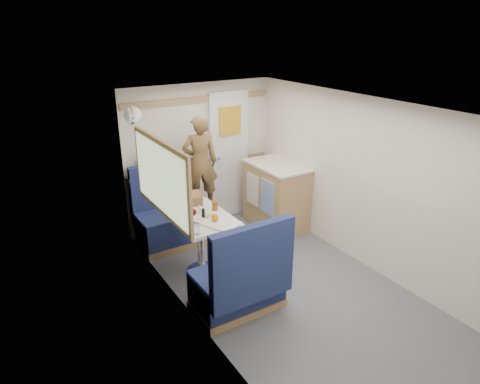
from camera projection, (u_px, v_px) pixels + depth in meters
floor at (299, 297)px, 4.58m from camera, size 4.50×4.50×0.00m
ceiling at (310, 110)px, 3.84m from camera, size 4.50×4.50×0.00m
wall_back at (200, 155)px, 5.99m from camera, size 2.20×0.02×2.00m
wall_left at (204, 240)px, 3.67m from camera, size 0.02×4.50×2.00m
wall_right at (381, 190)px, 4.75m from camera, size 0.02×4.50×2.00m
oak_trim_low at (201, 166)px, 6.02m from camera, size 2.15×0.02×0.08m
oak_trim_high at (199, 100)px, 5.68m from camera, size 2.15×0.02×0.08m
side_window at (160, 178)px, 4.38m from camera, size 0.04×1.30×0.72m
rear_door at (229, 153)px, 6.19m from camera, size 0.62×0.12×1.86m
dinette_table at (200, 228)px, 4.84m from camera, size 0.62×0.92×0.72m
bench_far at (171, 221)px, 5.62m from camera, size 0.90×0.59×1.05m
bench_near at (240, 285)px, 4.26m from camera, size 0.90×0.59×1.05m
ledge at (161, 174)px, 5.61m from camera, size 0.90×0.14×0.04m
dome_light at (133, 115)px, 4.88m from camera, size 0.20×0.20×0.20m
galley_counter at (276, 195)px, 6.03m from camera, size 0.57×0.92×0.92m
person at (200, 163)px, 5.46m from camera, size 0.52×0.41×1.24m
duffel_bag at (161, 164)px, 5.56m from camera, size 0.54×0.39×0.24m
tray at (221, 224)px, 4.58m from camera, size 0.42×0.46×0.02m
orange_fruit at (215, 218)px, 4.60m from camera, size 0.08×0.08×0.08m
cheese_block at (211, 215)px, 4.73m from camera, size 0.12×0.09×0.04m
wine_glass at (193, 213)px, 4.56m from camera, size 0.08×0.08×0.17m
tumbler_left at (196, 229)px, 4.36m from camera, size 0.07×0.07×0.11m
beer_glass at (215, 205)px, 4.92m from camera, size 0.07×0.07×0.11m
pepper_grinder at (203, 213)px, 4.74m from camera, size 0.04×0.04×0.10m
salt_grinder at (200, 210)px, 4.83m from camera, size 0.03×0.03×0.09m
bread_loaf at (195, 198)px, 5.12m from camera, size 0.22×0.30×0.11m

